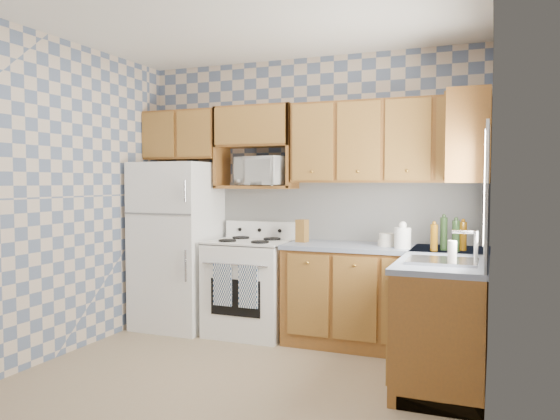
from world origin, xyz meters
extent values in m
plane|color=#917758|center=(0.00, 0.00, 0.00)|extent=(3.40, 3.40, 0.00)
cube|color=slate|center=(0.00, 1.60, 1.35)|extent=(3.40, 0.02, 2.70)
cube|color=slate|center=(1.70, 0.00, 1.35)|extent=(0.02, 3.20, 2.70)
cube|color=silver|center=(0.40, 1.59, 1.20)|extent=(2.60, 0.02, 0.56)
cube|color=silver|center=(1.69, 0.80, 1.20)|extent=(0.02, 1.60, 0.56)
cube|color=white|center=(-1.27, 1.25, 0.84)|extent=(0.75, 0.70, 1.68)
cube|color=white|center=(-0.47, 1.28, 0.45)|extent=(0.76, 0.65, 0.90)
cube|color=silver|center=(-0.47, 1.28, 0.91)|extent=(0.76, 0.65, 0.02)
cube|color=white|center=(-0.47, 1.55, 1.00)|extent=(0.76, 0.08, 0.17)
cube|color=navy|center=(-0.59, 0.93, 0.54)|extent=(0.18, 0.02, 0.39)
cube|color=navy|center=(-0.33, 0.93, 0.54)|extent=(0.18, 0.02, 0.39)
cube|color=brown|center=(0.82, 1.30, 0.44)|extent=(1.75, 0.60, 0.88)
cube|color=brown|center=(1.40, 0.80, 0.44)|extent=(0.60, 1.60, 0.88)
cube|color=slate|center=(0.82, 1.30, 0.90)|extent=(1.77, 0.63, 0.04)
cube|color=slate|center=(1.40, 0.80, 0.90)|extent=(0.63, 1.60, 0.04)
cube|color=brown|center=(0.82, 1.44, 1.85)|extent=(1.75, 0.33, 0.74)
cube|color=brown|center=(-1.29, 1.44, 1.97)|extent=(0.82, 0.33, 0.50)
cube|color=brown|center=(1.53, 1.25, 1.85)|extent=(0.33, 0.70, 0.74)
cube|color=brown|center=(-0.47, 1.44, 1.44)|extent=(0.80, 0.33, 0.03)
imported|color=white|center=(-0.39, 1.43, 1.59)|extent=(0.59, 0.47, 0.28)
cube|color=#B7B7BC|center=(1.40, 0.45, 0.93)|extent=(0.48, 0.40, 0.03)
cube|color=white|center=(1.69, 0.45, 1.45)|extent=(0.02, 0.66, 0.86)
cylinder|color=black|center=(1.35, 1.16, 1.06)|extent=(0.06, 0.06, 0.27)
cylinder|color=black|center=(1.45, 1.10, 1.05)|extent=(0.06, 0.06, 0.26)
cylinder|color=#633D09|center=(1.50, 1.20, 1.04)|extent=(0.06, 0.06, 0.24)
cylinder|color=#633D09|center=(1.28, 1.08, 1.03)|extent=(0.06, 0.06, 0.22)
cube|color=brown|center=(0.05, 1.32, 1.03)|extent=(0.11, 0.11, 0.21)
cylinder|color=white|center=(1.01, 1.17, 1.01)|extent=(0.14, 0.14, 0.18)
cylinder|color=silver|center=(1.47, 0.33, 1.01)|extent=(0.06, 0.06, 0.17)
camera|label=1|loc=(1.73, -3.52, 1.49)|focal=35.00mm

